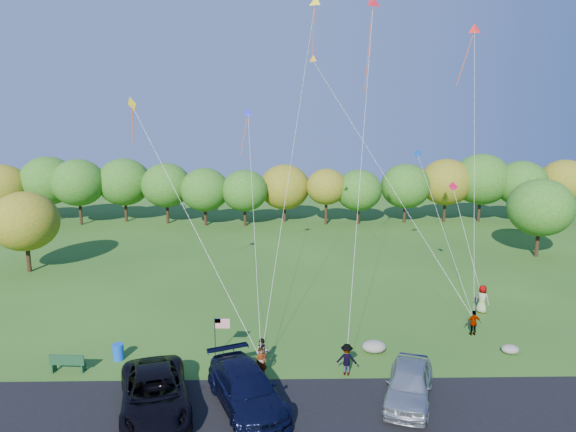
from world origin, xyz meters
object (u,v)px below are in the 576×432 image
Objects in this scene: minivan_dark at (155,393)px; park_bench at (67,363)px; flyer_b at (263,353)px; minivan_navy at (246,389)px; minivan_silver at (409,384)px; flyer_c at (347,359)px; trash_barrel at (118,352)px; flyer_d at (474,323)px; flyer_e at (482,299)px; flyer_a at (261,363)px.

minivan_dark is 6.61m from park_bench.
flyer_b is (4.69, 4.18, -0.14)m from minivan_dark.
park_bench is at bearing 137.59° from minivan_navy.
minivan_silver reaches higher than park_bench.
minivan_dark is 3.43× the size of park_bench.
minivan_navy reaches higher than flyer_c.
park_bench reaches higher than trash_barrel.
minivan_silver is at bearing -19.61° from minivan_navy.
minivan_silver is 3.25× the size of flyer_d.
minivan_silver is 2.61× the size of flyer_e.
flyer_b is at bearing 11.42° from flyer_d.
minivan_silver is 17.27m from park_bench.
minivan_dark is at bearing -58.31° from trash_barrel.
flyer_e is at bearing 15.89° from minivan_dark.
minivan_dark reaches higher than trash_barrel.
flyer_e reaches higher than trash_barrel.
flyer_a is at bearing -15.89° from trash_barrel.
flyer_c is 13.24m from flyer_e.
trash_barrel is (-7.89, 2.24, -0.39)m from flyer_a.
flyer_b is 0.83× the size of flyer_e.
minivan_dark is at bearing 19.32° from flyer_d.
minivan_navy reaches higher than minivan_dark.
minivan_navy is at bearing 83.54° from flyer_e.
flyer_a reaches higher than flyer_b.
flyer_c is 0.86× the size of flyer_e.
flyer_e is (14.66, 8.67, 0.13)m from flyer_a.
flyer_b is at bearing 73.96° from flyer_e.
minivan_silver reaches higher than trash_barrel.
flyer_d is 4.08m from flyer_e.
flyer_c reaches higher than trash_barrel.
trash_barrel is at bearing 143.87° from flyer_a.
park_bench is (-5.40, 3.79, -0.40)m from minivan_dark.
minivan_silver is at bearing -11.84° from minivan_dark.
park_bench is 2.08× the size of trash_barrel.
flyer_a reaches higher than flyer_d.
flyer_b is 7.99m from trash_barrel.
flyer_a is at bearing 77.54° from flyer_e.
minivan_navy is 8.80m from trash_barrel.
minivan_dark is at bearing 30.15° from flyer_c.
flyer_a is (0.59, 2.65, -0.11)m from minivan_navy.
flyer_a is at bearing 17.36° from minivan_dark.
flyer_a is 1.00× the size of flyer_c.
flyer_d is 1.75× the size of trash_barrel.
minivan_dark is 11.60m from minivan_silver.
flyer_c is 1.07× the size of flyer_d.
minivan_silver is at bearing 144.12° from flyer_c.
flyer_c is at bearing 4.93° from minivan_dark.
flyer_c is at bearing 2.15° from park_bench.
flyer_c reaches higher than flyer_b.
minivan_silver is (11.58, 0.68, -0.02)m from minivan_dark.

